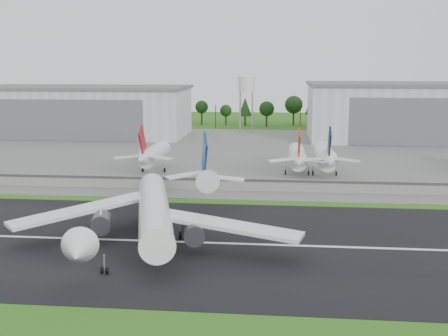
# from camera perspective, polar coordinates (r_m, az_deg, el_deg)

# --- Properties ---
(ground) EXTENTS (600.00, 600.00, 0.00)m
(ground) POSITION_cam_1_polar(r_m,az_deg,el_deg) (98.24, -1.57, -9.50)
(ground) COLOR #286016
(ground) RESTS_ON ground
(runway) EXTENTS (320.00, 60.00, 0.10)m
(runway) POSITION_cam_1_polar(r_m,az_deg,el_deg) (107.60, -0.88, -7.65)
(runway) COLOR black
(runway) RESTS_ON ground
(runway_centerline) EXTENTS (220.00, 1.00, 0.02)m
(runway_centerline) POSITION_cam_1_polar(r_m,az_deg,el_deg) (107.58, -0.88, -7.62)
(runway_centerline) COLOR white
(runway_centerline) RESTS_ON runway
(apron) EXTENTS (320.00, 150.00, 0.10)m
(apron) POSITION_cam_1_polar(r_m,az_deg,el_deg) (214.48, 2.52, 1.56)
(apron) COLOR slate
(apron) RESTS_ON ground
(blast_fence) EXTENTS (240.00, 0.61, 3.50)m
(blast_fence) POSITION_cam_1_polar(r_m,az_deg,el_deg) (150.39, 1.10, -1.66)
(blast_fence) COLOR gray
(blast_fence) RESTS_ON ground
(hangar_west) EXTENTS (97.00, 44.00, 23.20)m
(hangar_west) POSITION_cam_1_polar(r_m,az_deg,el_deg) (273.27, -13.97, 5.66)
(hangar_west) COLOR silver
(hangar_west) RESTS_ON ground
(hangar_east) EXTENTS (102.00, 47.00, 25.20)m
(hangar_east) POSITION_cam_1_polar(r_m,az_deg,el_deg) (264.89, 19.62, 5.43)
(hangar_east) COLOR silver
(hangar_east) RESTS_ON ground
(water_tower) EXTENTS (8.40, 8.40, 29.40)m
(water_tower) POSITION_cam_1_polar(r_m,az_deg,el_deg) (277.15, 2.30, 8.70)
(water_tower) COLOR #99999E
(water_tower) RESTS_ON ground
(utility_poles) EXTENTS (230.00, 3.00, 12.00)m
(utility_poles) POSITION_cam_1_polar(r_m,az_deg,el_deg) (293.67, 3.42, 4.00)
(utility_poles) COLOR black
(utility_poles) RESTS_ON ground
(treeline) EXTENTS (320.00, 16.00, 22.00)m
(treeline) POSITION_cam_1_polar(r_m,az_deg,el_deg) (308.57, 3.54, 4.32)
(treeline) COLOR black
(treeline) RESTS_ON ground
(main_airliner) EXTENTS (55.58, 58.61, 18.17)m
(main_airliner) POSITION_cam_1_polar(r_m,az_deg,el_deg) (107.75, -7.21, -5.02)
(main_airliner) COLOR white
(main_airliner) RESTS_ON runway
(parked_jet_red_a) EXTENTS (7.36, 31.29, 16.48)m
(parked_jet_red_a) POSITION_cam_1_polar(r_m,az_deg,el_deg) (174.78, -7.31, 1.38)
(parked_jet_red_a) COLOR silver
(parked_jet_red_a) RESTS_ON ground
(parked_jet_red_b) EXTENTS (7.36, 31.29, 16.38)m
(parked_jet_red_b) POSITION_cam_1_polar(r_m,az_deg,el_deg) (170.37, 7.47, 1.11)
(parked_jet_red_b) COLOR white
(parked_jet_red_b) RESTS_ON ground
(parked_jet_navy) EXTENTS (7.36, 31.29, 16.70)m
(parked_jet_navy) POSITION_cam_1_polar(r_m,az_deg,el_deg) (170.84, 10.27, 1.16)
(parked_jet_navy) COLOR white
(parked_jet_navy) RESTS_ON ground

